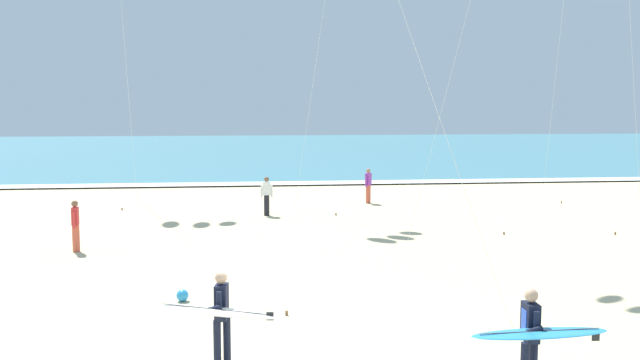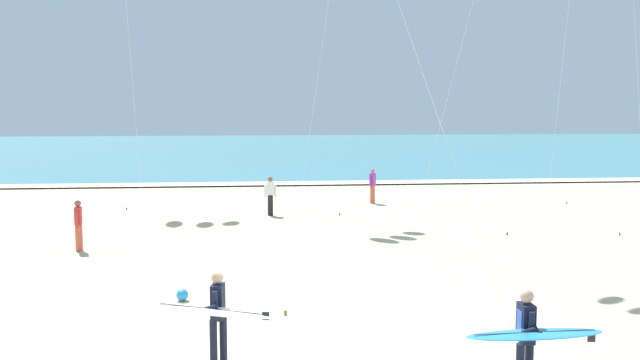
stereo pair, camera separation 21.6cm
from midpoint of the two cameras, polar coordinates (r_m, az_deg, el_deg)
The scene contains 8 objects.
ocean_water at distance 68.83m, azimuth -5.68°, elevation 2.47°, with size 160.00×60.00×0.08m, color teal.
shoreline_foam at distance 39.24m, azimuth -5.12°, elevation -0.28°, with size 160.00×1.78×0.01m, color white.
surfer_lead at distance 11.32m, azimuth 16.52°, elevation -11.96°, with size 2.10×0.92×1.71m.
surfer_trailing at distance 12.06m, azimuth -8.67°, elevation -10.64°, with size 2.10×1.02×1.71m.
bystander_red_top at distance 22.75m, azimuth -19.56°, elevation -3.52°, with size 0.22×0.50×1.59m.
bystander_white_top at distance 28.42m, azimuth -4.59°, elevation -1.29°, with size 0.50×0.22×1.59m.
bystander_purple_top at distance 31.91m, azimuth 3.76°, elevation -0.46°, with size 0.33×0.42×1.59m.
beach_ball at distance 16.61m, azimuth -11.51°, elevation -9.20°, with size 0.28×0.28×0.28m, color #2D99DB.
Camera 1 is at (-0.94, -11.92, 4.53)m, focal length 39.27 mm.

